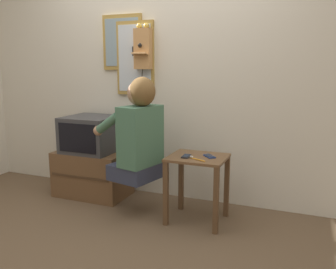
% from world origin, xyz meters
% --- Properties ---
extents(ground_plane, '(14.00, 14.00, 0.00)m').
position_xyz_m(ground_plane, '(0.00, 0.00, 0.00)').
color(ground_plane, brown).
extents(wall_back, '(6.80, 0.05, 2.55)m').
position_xyz_m(wall_back, '(0.00, 1.10, 1.27)').
color(wall_back, beige).
rests_on(wall_back, ground_plane).
extents(side_table, '(0.48, 0.42, 0.57)m').
position_xyz_m(side_table, '(0.52, 0.59, 0.43)').
color(side_table, brown).
rests_on(side_table, ground_plane).
extents(person, '(0.58, 0.50, 0.91)m').
position_xyz_m(person, '(0.00, 0.53, 0.76)').
color(person, '#2D3347').
rests_on(person, ground_plane).
extents(tv_stand, '(0.73, 0.46, 0.46)m').
position_xyz_m(tv_stand, '(-0.67, 0.79, 0.23)').
color(tv_stand, brown).
rests_on(tv_stand, ground_plane).
extents(television, '(0.51, 0.48, 0.36)m').
position_xyz_m(television, '(-0.68, 0.80, 0.64)').
color(television, '#38383A').
rests_on(television, tv_stand).
extents(wall_phone_antique, '(0.21, 0.19, 0.81)m').
position_xyz_m(wall_phone_antique, '(-0.18, 1.02, 1.49)').
color(wall_phone_antique, '#AD7A47').
extents(framed_picture, '(0.44, 0.03, 0.55)m').
position_xyz_m(framed_picture, '(-0.44, 1.07, 1.55)').
color(framed_picture, olive).
extents(wall_mirror, '(0.41, 0.03, 0.73)m').
position_xyz_m(wall_mirror, '(-0.30, 1.06, 1.40)').
color(wall_mirror, olive).
extents(cell_phone_held, '(0.07, 0.13, 0.01)m').
position_xyz_m(cell_phone_held, '(0.44, 0.54, 0.58)').
color(cell_phone_held, black).
rests_on(cell_phone_held, side_table).
extents(cell_phone_spare, '(0.13, 0.13, 0.01)m').
position_xyz_m(cell_phone_spare, '(0.62, 0.61, 0.58)').
color(cell_phone_spare, navy).
rests_on(cell_phone_spare, side_table).
extents(toothbrush, '(0.15, 0.08, 0.02)m').
position_xyz_m(toothbrush, '(0.55, 0.48, 0.58)').
color(toothbrush, orange).
rests_on(toothbrush, side_table).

